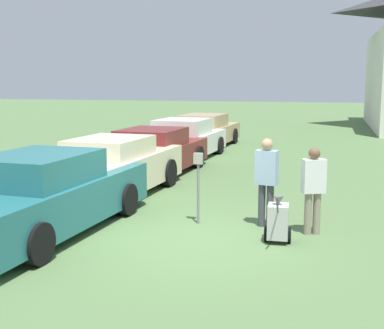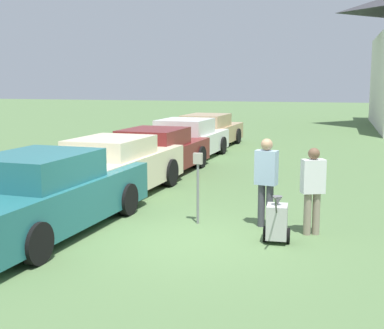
{
  "view_description": "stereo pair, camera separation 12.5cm",
  "coord_description": "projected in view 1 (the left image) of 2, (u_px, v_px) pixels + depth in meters",
  "views": [
    {
      "loc": [
        2.42,
        -9.01,
        2.87
      ],
      "look_at": [
        -0.33,
        1.72,
        1.1
      ],
      "focal_mm": 50.0,
      "sensor_mm": 36.0,
      "label": 1
    },
    {
      "loc": [
        2.54,
        -8.98,
        2.87
      ],
      "look_at": [
        -0.33,
        1.72,
        1.1
      ],
      "focal_mm": 50.0,
      "sensor_mm": 36.0,
      "label": 2
    }
  ],
  "objects": [
    {
      "name": "equipment_cart",
      "position": [
        278.0,
        221.0,
        9.46
      ],
      "size": [
        0.48,
        0.99,
        1.0
      ],
      "rotation": [
        0.0,
        0.0,
        0.05
      ],
      "color": "#B2B2AD",
      "rests_on": "ground_plane"
    },
    {
      "name": "parked_car_teal",
      "position": [
        45.0,
        196.0,
        10.01
      ],
      "size": [
        2.28,
        5.36,
        1.53
      ],
      "rotation": [
        0.0,
        0.0,
        -0.07
      ],
      "color": "#23666B",
      "rests_on": "ground_plane"
    },
    {
      "name": "ground_plane",
      "position": [
        186.0,
        240.0,
        9.66
      ],
      "size": [
        120.0,
        120.0,
        0.0
      ],
      "primitive_type": "plane",
      "color": "#517042"
    },
    {
      "name": "person_supervisor",
      "position": [
        313.0,
        186.0,
        9.87
      ],
      "size": [
        0.47,
        0.37,
        1.63
      ],
      "rotation": [
        0.0,
        0.0,
        3.54
      ],
      "color": "gray",
      "rests_on": "ground_plane"
    },
    {
      "name": "parked_car_maroon",
      "position": [
        154.0,
        153.0,
        16.2
      ],
      "size": [
        2.27,
        5.07,
        1.4
      ],
      "rotation": [
        0.0,
        0.0,
        -0.07
      ],
      "color": "maroon",
      "rests_on": "ground_plane"
    },
    {
      "name": "parking_meter",
      "position": [
        198.0,
        175.0,
        10.59
      ],
      "size": [
        0.18,
        0.09,
        1.43
      ],
      "color": "slate",
      "rests_on": "ground_plane"
    },
    {
      "name": "person_worker",
      "position": [
        267.0,
        177.0,
        10.37
      ],
      "size": [
        0.46,
        0.31,
        1.75
      ],
      "rotation": [
        0.0,
        0.0,
        2.93
      ],
      "color": "#3F3F47",
      "rests_on": "ground_plane"
    },
    {
      "name": "parked_car_tan",
      "position": [
        204.0,
        132.0,
        22.66
      ],
      "size": [
        2.24,
        5.4,
        1.41
      ],
      "rotation": [
        0.0,
        0.0,
        -0.07
      ],
      "color": "tan",
      "rests_on": "ground_plane"
    },
    {
      "name": "parked_car_white",
      "position": [
        184.0,
        140.0,
        19.49
      ],
      "size": [
        2.3,
        4.89,
        1.44
      ],
      "rotation": [
        0.0,
        0.0,
        -0.07
      ],
      "color": "silver",
      "rests_on": "ground_plane"
    },
    {
      "name": "parked_car_cream",
      "position": [
        113.0,
        168.0,
        13.17
      ],
      "size": [
        2.19,
        5.12,
        1.47
      ],
      "rotation": [
        0.0,
        0.0,
        -0.07
      ],
      "color": "beige",
      "rests_on": "ground_plane"
    }
  ]
}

